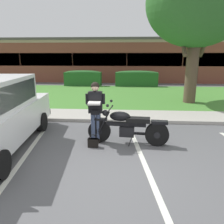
% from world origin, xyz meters
% --- Properties ---
extents(ground_plane, '(140.00, 140.00, 0.00)m').
position_xyz_m(ground_plane, '(0.00, 0.00, 0.00)').
color(ground_plane, '#565659').
extents(curb_strip, '(60.00, 0.20, 0.12)m').
position_xyz_m(curb_strip, '(0.00, 3.30, 0.06)').
color(curb_strip, '#ADA89E').
rests_on(curb_strip, ground).
extents(concrete_walk, '(60.00, 1.50, 0.08)m').
position_xyz_m(concrete_walk, '(0.00, 4.15, 0.04)').
color(concrete_walk, '#ADA89E').
rests_on(concrete_walk, ground).
extents(grass_lawn, '(60.00, 7.83, 0.06)m').
position_xyz_m(grass_lawn, '(0.00, 8.81, 0.03)').
color(grass_lawn, '#478433').
rests_on(grass_lawn, ground).
extents(stall_stripe_0, '(0.67, 4.38, 0.01)m').
position_xyz_m(stall_stripe_0, '(-2.30, 0.20, 0.00)').
color(stall_stripe_0, silver).
rests_on(stall_stripe_0, ground).
extents(stall_stripe_1, '(0.67, 4.38, 0.01)m').
position_xyz_m(stall_stripe_1, '(0.57, 0.20, 0.00)').
color(stall_stripe_1, silver).
rests_on(stall_stripe_1, ground).
extents(motorcycle, '(2.24, 0.82, 1.18)m').
position_xyz_m(motorcycle, '(0.28, 1.30, 0.48)').
color(motorcycle, black).
rests_on(motorcycle, ground).
extents(rider_person, '(0.54, 0.60, 1.70)m').
position_xyz_m(rider_person, '(-0.70, 1.36, 1.01)').
color(rider_person, black).
rests_on(rider_person, ground).
extents(handbag, '(0.28, 0.13, 0.36)m').
position_xyz_m(handbag, '(-0.73, 0.98, 0.14)').
color(handbag, black).
rests_on(handbag, ground).
extents(shade_tree, '(4.76, 4.76, 6.77)m').
position_xyz_m(shade_tree, '(3.32, 6.84, 4.71)').
color(shade_tree, brown).
rests_on(shade_tree, ground).
extents(hedge_left, '(2.85, 0.90, 1.24)m').
position_xyz_m(hedge_left, '(-3.33, 12.81, 0.65)').
color(hedge_left, '#235623').
rests_on(hedge_left, ground).
extents(hedge_center_left, '(3.23, 0.90, 1.24)m').
position_xyz_m(hedge_center_left, '(0.85, 12.81, 0.65)').
color(hedge_center_left, '#235623').
rests_on(hedge_center_left, ground).
extents(brick_building, '(28.02, 9.78, 3.86)m').
position_xyz_m(brick_building, '(0.07, 19.84, 1.93)').
color(brick_building, brown).
rests_on(brick_building, ground).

